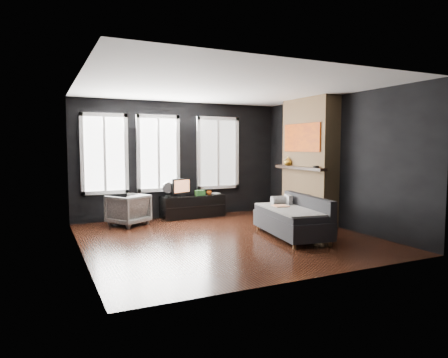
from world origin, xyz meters
name	(u,v)px	position (x,y,z in m)	size (l,w,h in m)	color
floor	(226,238)	(0.00, 0.00, 0.00)	(5.00, 5.00, 0.00)	black
ceiling	(226,88)	(0.00, 0.00, 2.70)	(5.00, 5.00, 0.00)	white
wall_back	(181,160)	(0.00, 2.50, 1.35)	(5.00, 0.02, 2.70)	black
wall_left	(79,167)	(-2.50, 0.00, 1.35)	(0.02, 5.00, 2.70)	black
wall_right	(335,162)	(2.50, 0.00, 1.35)	(0.02, 5.00, 2.70)	black
windows	(162,115)	(-0.45, 2.46, 2.38)	(4.00, 0.16, 1.76)	white
fireplace	(309,161)	(2.30, 0.60, 1.35)	(0.70, 1.62, 2.70)	#93724C
sofa	(291,216)	(1.10, -0.47, 0.38)	(0.89, 1.78, 0.77)	black
stripe_pillow	(288,203)	(1.37, 0.03, 0.55)	(0.08, 0.32, 0.32)	gray
armchair	(128,208)	(-1.37, 1.95, 0.36)	(0.71, 0.66, 0.73)	silver
media_console	(193,206)	(0.20, 2.24, 0.26)	(1.50, 0.47, 0.51)	black
monitor	(181,186)	(-0.08, 2.23, 0.75)	(0.52, 0.11, 0.47)	black
desk_fan	(168,189)	(-0.42, 2.19, 0.69)	(0.25, 0.25, 0.35)	#A0A0A0
mug	(209,192)	(0.60, 2.19, 0.58)	(0.12, 0.10, 0.12)	#D05915
book	(213,189)	(0.75, 2.32, 0.62)	(0.16, 0.02, 0.22)	#B0A88B
storage_box	(200,193)	(0.36, 2.18, 0.57)	(0.22, 0.14, 0.12)	#307232
mantel_vase	(288,161)	(2.05, 1.05, 1.33)	(0.19, 0.20, 0.19)	gold
mantel_clock	(316,167)	(2.05, 0.05, 1.25)	(0.12, 0.12, 0.04)	black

